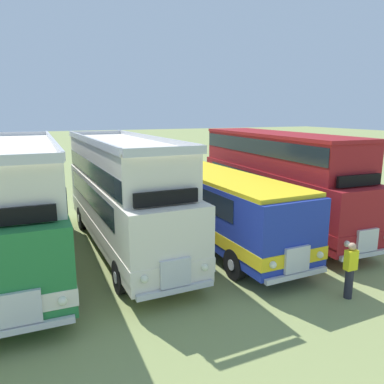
# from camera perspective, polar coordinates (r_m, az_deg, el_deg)

# --- Properties ---
(bus_sixth_in_row) EXTENTS (2.67, 11.60, 4.52)m
(bus_sixth_in_row) POSITION_cam_1_polar(r_m,az_deg,el_deg) (14.79, -24.59, -0.99)
(bus_sixth_in_row) COLOR #237538
(bus_sixth_in_row) RESTS_ON ground
(bus_seventh_in_row) EXTENTS (2.88, 10.79, 4.52)m
(bus_seventh_in_row) POSITION_cam_1_polar(r_m,az_deg,el_deg) (15.08, -10.55, 0.14)
(bus_seventh_in_row) COLOR silver
(bus_seventh_in_row) RESTS_ON ground
(bus_eighth_in_row) EXTENTS (2.92, 10.78, 2.99)m
(bus_eighth_in_row) POSITION_cam_1_polar(r_m,az_deg,el_deg) (15.84, 3.12, -1.34)
(bus_eighth_in_row) COLOR #1E339E
(bus_eighth_in_row) RESTS_ON ground
(bus_ninth_in_row) EXTENTS (2.86, 11.08, 4.49)m
(bus_ninth_in_row) POSITION_cam_1_polar(r_m,az_deg,el_deg) (18.13, 12.71, 2.42)
(bus_ninth_in_row) COLOR maroon
(bus_ninth_in_row) RESTS_ON ground
(marshal_person) EXTENTS (0.36, 0.24, 1.73)m
(marshal_person) POSITION_cam_1_polar(r_m,az_deg,el_deg) (12.16, 22.93, -10.88)
(marshal_person) COLOR #23232D
(marshal_person) RESTS_ON ground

